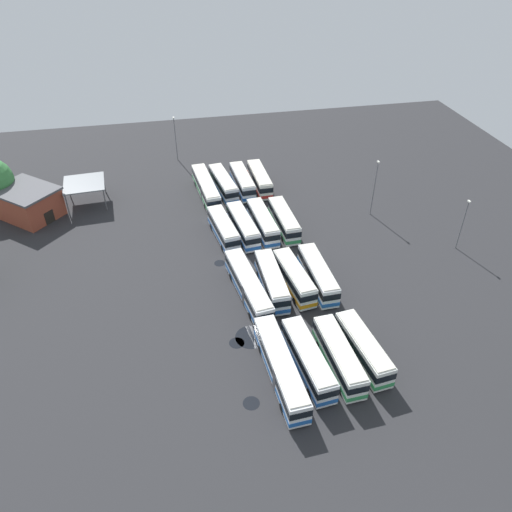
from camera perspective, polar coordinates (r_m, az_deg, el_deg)
The scene contains 27 objects.
ground_plane at distance 72.82m, azimuth 1.33°, elevation -0.46°, with size 120.39×120.39×0.00m, color #28282B.
bus_row0_slot0 at distance 58.41m, azimuth 12.34°, elevation -10.45°, with size 10.30×3.57×3.35m.
bus_row0_slot1 at distance 57.08m, azimuth 9.61°, elevation -11.41°, with size 10.74×2.97×3.35m.
bus_row0_slot2 at distance 56.31m, azimuth 6.06°, elevation -11.84°, with size 11.22×3.50×3.35m.
bus_row0_slot3 at distance 55.28m, azimuth 2.89°, elevation -12.81°, with size 13.82×3.22×3.35m.
bus_row1_slot0 at distance 67.71m, azimuth 7.19°, elevation -2.15°, with size 11.06×2.71×3.35m.
bus_row1_slot1 at distance 66.85m, azimuth 4.45°, elevation -2.52°, with size 10.47×3.66×3.35m.
bus_row1_slot2 at distance 66.14m, azimuth 1.83°, elevation -2.89°, with size 10.83×2.58×3.35m.
bus_row1_slot3 at distance 65.19m, azimuth -0.90°, elevation -3.56°, with size 13.91×4.21×3.35m.
bus_row2_slot0 at distance 78.79m, azimuth 3.27°, elevation 4.19°, with size 10.61×2.85×3.35m.
bus_row2_slot1 at distance 78.14m, azimuth 0.78°, elevation 3.95°, with size 11.04×3.19×3.35m.
bus_row2_slot2 at distance 77.28m, azimuth -1.52°, elevation 3.53°, with size 10.96×3.63×3.35m.
bus_row2_slot3 at distance 76.65m, azimuth -3.81°, elevation 3.16°, with size 10.36×3.83×3.35m.
bus_row3_slot0 at distance 90.97m, azimuth 0.42°, elevation 8.92°, with size 10.81×2.66×3.35m.
bus_row3_slot1 at distance 90.23m, azimuth -1.60°, elevation 8.67°, with size 10.85×3.00×3.35m.
bus_row3_slot2 at distance 89.62m, azimuth -3.82°, elevation 8.39°, with size 11.27×3.94×3.35m.
bus_row3_slot3 at distance 88.54m, azimuth -5.83°, elevation 7.91°, with size 13.87×3.69×3.35m.
depot_building at distance 90.36m, azimuth -25.01°, elevation 5.67°, with size 12.33×12.53×5.05m.
maintenance_shelter at distance 90.03m, azimuth -19.36°, elevation 7.92°, with size 7.48×7.24×4.02m.
lamp_post_far_corner at distance 83.32m, azimuth 13.61°, elevation 7.87°, with size 0.56×0.28×9.77m.
lamp_post_near_entrance at distance 101.85m, azimuth -9.34°, elevation 13.49°, with size 0.56×0.28×9.00m.
lamp_post_mid_lot at distance 78.96m, azimuth 22.91°, elevation 3.58°, with size 0.56×0.28×8.31m.
puddle_between_rows at distance 60.84m, azimuth -0.54°, elevation -9.39°, with size 4.01×4.01×0.01m, color black.
puddle_near_shelter at distance 72.35m, azimuth -4.25°, elevation -0.84°, with size 1.61×1.61×0.01m, color black.
puddle_front_lane at distance 60.19m, azimuth -2.25°, elevation -10.07°, with size 1.87×1.87×0.01m, color black.
puddle_back_corner at distance 85.15m, azimuth -1.71°, elevation 5.49°, with size 2.08×2.08×0.01m, color black.
puddle_centre_drain at distance 54.47m, azimuth -0.55°, elevation -16.74°, with size 1.84×1.84×0.01m, color black.
Camera 1 is at (-56.85, 13.48, 43.46)m, focal length 34.42 mm.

